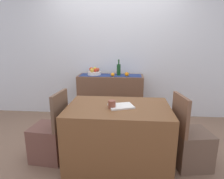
{
  "coord_description": "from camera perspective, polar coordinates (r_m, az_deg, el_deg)",
  "views": [
    {
      "loc": [
        0.26,
        -2.67,
        1.51
      ],
      "look_at": [
        -0.0,
        0.37,
        0.73
      ],
      "focal_mm": 31.37,
      "sensor_mm": 36.0,
      "label": 1
    }
  ],
  "objects": [
    {
      "name": "ground_plane",
      "position": [
        3.08,
        -0.58,
        -15.18
      ],
      "size": [
        6.4,
        6.4,
        0.02
      ],
      "primitive_type": "cube",
      "color": "#7F614D",
      "rests_on": "ground"
    },
    {
      "name": "room_wall_rear",
      "position": [
        3.86,
        1.08,
        12.02
      ],
      "size": [
        6.4,
        0.06,
        2.7
      ],
      "primitive_type": "cube",
      "color": "silver",
      "rests_on": "ground"
    },
    {
      "name": "sideboard_console",
      "position": [
        3.76,
        -0.43,
        -2.31
      ],
      "size": [
        1.21,
        0.42,
        0.86
      ],
      "primitive_type": "cube",
      "color": "brown",
      "rests_on": "ground"
    },
    {
      "name": "table_runner",
      "position": [
        3.66,
        -0.44,
        4.18
      ],
      "size": [
        1.14,
        0.32,
        0.01
      ],
      "primitive_type": "cube",
      "color": "navy",
      "rests_on": "sideboard_console"
    },
    {
      "name": "fruit_bowl",
      "position": [
        3.7,
        -5.19,
        4.74
      ],
      "size": [
        0.25,
        0.25,
        0.06
      ],
      "primitive_type": "cylinder",
      "color": "white",
      "rests_on": "table_runner"
    },
    {
      "name": "apple_rear",
      "position": [
        3.71,
        -4.22,
        5.8
      ],
      "size": [
        0.07,
        0.07,
        0.07
      ],
      "primitive_type": "sphere",
      "color": "#AF3F27",
      "rests_on": "fruit_bowl"
    },
    {
      "name": "apple_front",
      "position": [
        3.72,
        -6.05,
        5.86
      ],
      "size": [
        0.08,
        0.08,
        0.08
      ],
      "primitive_type": "sphere",
      "color": "#BD371D",
      "rests_on": "fruit_bowl"
    },
    {
      "name": "apple_center",
      "position": [
        3.66,
        -4.89,
        5.64
      ],
      "size": [
        0.07,
        0.07,
        0.07
      ],
      "primitive_type": "sphere",
      "color": "red",
      "rests_on": "fruit_bowl"
    },
    {
      "name": "apple_upper",
      "position": [
        3.76,
        -4.99,
        5.95
      ],
      "size": [
        0.08,
        0.08,
        0.08
      ],
      "primitive_type": "sphere",
      "color": "gold",
      "rests_on": "fruit_bowl"
    },
    {
      "name": "apple_left",
      "position": [
        3.63,
        -5.85,
        5.59
      ],
      "size": [
        0.07,
        0.07,
        0.07
      ],
      "primitive_type": "sphere",
      "color": "gold",
      "rests_on": "fruit_bowl"
    },
    {
      "name": "wine_bottle",
      "position": [
        3.63,
        1.96,
        5.84
      ],
      "size": [
        0.07,
        0.07,
        0.3
      ],
      "color": "#15411C",
      "rests_on": "sideboard_console"
    },
    {
      "name": "orange_loose_near_bowl",
      "position": [
        3.57,
        4.33,
        4.46
      ],
      "size": [
        0.08,
        0.08,
        0.08
      ],
      "primitive_type": "sphere",
      "color": "orange",
      "rests_on": "sideboard_console"
    },
    {
      "name": "orange_loose_end",
      "position": [
        3.54,
        0.18,
        4.35
      ],
      "size": [
        0.07,
        0.07,
        0.07
      ],
      "primitive_type": "sphere",
      "color": "orange",
      "rests_on": "sideboard_console"
    },
    {
      "name": "dining_table",
      "position": [
        2.48,
        1.82,
        -13.02
      ],
      "size": [
        1.23,
        0.81,
        0.74
      ],
      "primitive_type": "cube",
      "color": "brown",
      "rests_on": "ground"
    },
    {
      "name": "open_book",
      "position": [
        2.31,
        2.65,
        -4.87
      ],
      "size": [
        0.33,
        0.29,
        0.02
      ],
      "primitive_type": "cube",
      "rotation": [
        0.0,
        0.0,
        0.34
      ],
      "color": "white",
      "rests_on": "dining_table"
    },
    {
      "name": "coffee_cup",
      "position": [
        2.26,
        -0.03,
        -4.34
      ],
      "size": [
        0.09,
        0.09,
        0.09
      ],
      "primitive_type": "cylinder",
      "color": "brown",
      "rests_on": "dining_table"
    },
    {
      "name": "chair_near_window",
      "position": [
        2.71,
        -17.59,
        -13.67
      ],
      "size": [
        0.44,
        0.44,
        0.9
      ],
      "color": "brown",
      "rests_on": "ground"
    },
    {
      "name": "chair_by_corner",
      "position": [
        2.64,
        21.88,
        -14.92
      ],
      "size": [
        0.46,
        0.46,
        0.9
      ],
      "color": "brown",
      "rests_on": "ground"
    }
  ]
}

